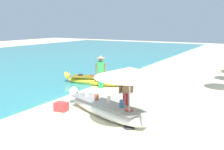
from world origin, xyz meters
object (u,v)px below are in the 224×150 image
(boat_white_foreground, at_px, (105,109))
(patio_umbrella_large, at_px, (130,72))
(person_vendor_hatted, at_px, (101,69))
(cooler_box, at_px, (61,107))
(boat_yellow_midground, at_px, (99,80))
(person_tourist_customer, at_px, (126,92))

(boat_white_foreground, relative_size, patio_umbrella_large, 1.82)
(person_vendor_hatted, bearing_deg, cooler_box, -80.93)
(boat_yellow_midground, bearing_deg, person_vendor_hatted, -45.51)
(boat_yellow_midground, relative_size, person_tourist_customer, 2.33)
(person_tourist_customer, height_order, cooler_box, person_tourist_customer)
(person_vendor_hatted, bearing_deg, boat_white_foreground, -55.04)
(boat_yellow_midground, xyz_separation_m, patio_umbrella_large, (4.11, -4.39, 1.59))
(person_vendor_hatted, relative_size, cooler_box, 3.58)
(boat_white_foreground, xyz_separation_m, person_tourist_customer, (0.69, 0.38, 0.66))
(boat_white_foreground, xyz_separation_m, person_vendor_hatted, (-2.41, 3.44, 0.71))
(person_tourist_customer, distance_m, patio_umbrella_large, 1.38)
(boat_white_foreground, relative_size, boat_yellow_midground, 1.06)
(cooler_box, bearing_deg, person_vendor_hatted, 89.85)
(boat_yellow_midground, relative_size, cooler_box, 8.02)
(boat_yellow_midground, distance_m, person_tourist_customer, 5.05)
(boat_white_foreground, xyz_separation_m, patio_umbrella_large, (1.25, -0.49, 1.56))
(boat_white_foreground, relative_size, person_vendor_hatted, 2.37)
(boat_yellow_midground, bearing_deg, person_tourist_customer, -44.78)
(person_vendor_hatted, bearing_deg, patio_umbrella_large, -47.09)
(person_vendor_hatted, height_order, cooler_box, person_vendor_hatted)
(person_vendor_hatted, distance_m, patio_umbrella_large, 5.43)
(person_vendor_hatted, relative_size, person_tourist_customer, 1.04)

